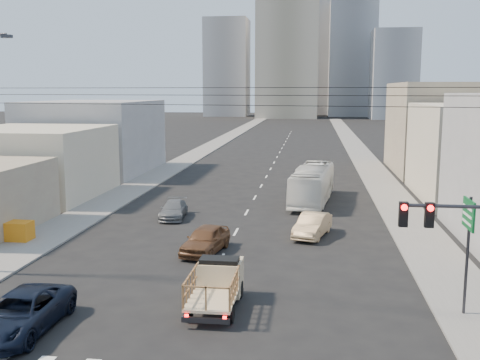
% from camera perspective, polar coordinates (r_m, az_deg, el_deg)
% --- Properties ---
extents(ground, '(420.00, 420.00, 0.00)m').
position_cam_1_polar(ground, '(23.85, -5.15, -13.62)').
color(ground, black).
rests_on(ground, ground).
extents(sidewalk_left, '(3.50, 180.00, 0.12)m').
position_cam_1_polar(sidewalk_left, '(93.40, -2.87, 3.50)').
color(sidewalk_left, slate).
rests_on(sidewalk_left, ground).
extents(sidewalk_right, '(3.50, 180.00, 0.12)m').
position_cam_1_polar(sidewalk_right, '(92.16, 11.68, 3.25)').
color(sidewalk_right, slate).
rests_on(sidewalk_right, ground).
extents(lane_dashes, '(0.15, 104.00, 0.01)m').
position_cam_1_polar(lane_dashes, '(75.18, 3.65, 2.08)').
color(lane_dashes, silver).
rests_on(lane_dashes, ground).
extents(flatbed_pickup, '(1.95, 4.41, 1.90)m').
position_cam_1_polar(flatbed_pickup, '(24.38, -2.43, -10.32)').
color(flatbed_pickup, beige).
rests_on(flatbed_pickup, ground).
extents(navy_pickup, '(2.51, 5.42, 1.50)m').
position_cam_1_polar(navy_pickup, '(23.65, -21.41, -12.47)').
color(navy_pickup, black).
rests_on(navy_pickup, ground).
extents(city_bus, '(3.81, 11.14, 3.04)m').
position_cam_1_polar(city_bus, '(46.80, 7.37, -0.40)').
color(city_bus, silver).
rests_on(city_bus, ground).
extents(sedan_brown, '(2.58, 4.76, 1.54)m').
position_cam_1_polar(sedan_brown, '(32.25, -3.52, -6.05)').
color(sedan_brown, brown).
rests_on(sedan_brown, ground).
extents(sedan_tan, '(2.61, 4.65, 1.45)m').
position_cam_1_polar(sedan_tan, '(36.01, 7.37, -4.57)').
color(sedan_tan, tan).
rests_on(sedan_tan, ground).
extents(sedan_grey, '(2.11, 4.37, 1.22)m').
position_cam_1_polar(sedan_grey, '(41.08, -6.77, -3.01)').
color(sedan_grey, slate).
rests_on(sedan_grey, ground).
extents(traffic_signal, '(3.23, 0.35, 6.00)m').
position_cam_1_polar(traffic_signal, '(19.29, 21.94, -6.97)').
color(traffic_signal, '#2D2D33').
rests_on(traffic_signal, ground).
extents(green_sign, '(0.18, 1.60, 5.00)m').
position_cam_1_polar(green_sign, '(24.41, 22.17, -4.49)').
color(green_sign, '#2D2D33').
rests_on(green_sign, ground).
extents(overhead_wires, '(23.01, 5.02, 0.72)m').
position_cam_1_polar(overhead_wires, '(23.47, -4.67, 8.51)').
color(overhead_wires, black).
rests_on(overhead_wires, ground).
extents(crate_stack, '(1.80, 1.20, 1.14)m').
position_cam_1_polar(crate_stack, '(37.08, -21.75, -4.81)').
color(crate_stack, orange).
rests_on(crate_stack, sidewalk_left).
extents(bldg_right_far, '(12.00, 16.00, 10.00)m').
position_cam_1_polar(bldg_right_far, '(67.30, 20.47, 4.97)').
color(bldg_right_far, gray).
rests_on(bldg_right_far, ground).
extents(bldg_left_mid, '(11.00, 12.00, 6.00)m').
position_cam_1_polar(bldg_left_mid, '(51.72, -20.16, 1.68)').
color(bldg_left_mid, beige).
rests_on(bldg_left_mid, ground).
extents(bldg_left_far, '(12.00, 16.00, 8.00)m').
position_cam_1_polar(bldg_left_far, '(65.40, -14.54, 4.27)').
color(bldg_left_far, gray).
rests_on(bldg_left_far, ground).
extents(high_rise_tower, '(20.00, 20.00, 60.00)m').
position_cam_1_polar(high_rise_tower, '(192.78, 4.92, 15.29)').
color(high_rise_tower, gray).
rests_on(high_rise_tower, ground).
extents(midrise_ne, '(16.00, 16.00, 40.00)m').
position_cam_1_polar(midrise_ne, '(207.15, 11.30, 11.94)').
color(midrise_ne, gray).
rests_on(midrise_ne, ground).
extents(midrise_nw, '(15.00, 15.00, 34.00)m').
position_cam_1_polar(midrise_nw, '(203.95, -1.31, 11.32)').
color(midrise_nw, gray).
rests_on(midrise_nw, ground).
extents(midrise_back, '(18.00, 18.00, 44.00)m').
position_cam_1_polar(midrise_back, '(221.82, 7.89, 12.35)').
color(midrise_back, gray).
rests_on(midrise_back, ground).
extents(midrise_east, '(14.00, 14.00, 28.00)m').
position_cam_1_polar(midrise_east, '(188.19, 15.35, 10.27)').
color(midrise_east, gray).
rests_on(midrise_east, ground).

